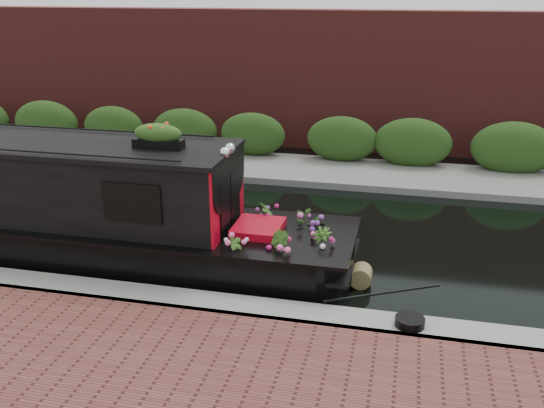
# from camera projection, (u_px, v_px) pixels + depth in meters

# --- Properties ---
(ground) EXTENTS (80.00, 80.00, 0.00)m
(ground) POSITION_uv_depth(u_px,v_px,m) (197.00, 227.00, 12.41)
(ground) COLOR black
(ground) RESTS_ON ground
(near_bank_coping) EXTENTS (40.00, 0.60, 0.50)m
(near_bank_coping) POSITION_uv_depth(u_px,v_px,m) (124.00, 305.00, 9.39)
(near_bank_coping) COLOR gray
(near_bank_coping) RESTS_ON ground
(far_bank_path) EXTENTS (40.00, 2.40, 0.34)m
(far_bank_path) POSITION_uv_depth(u_px,v_px,m) (250.00, 169.00, 16.25)
(far_bank_path) COLOR slate
(far_bank_path) RESTS_ON ground
(far_hedge) EXTENTS (40.00, 1.10, 2.80)m
(far_hedge) POSITION_uv_depth(u_px,v_px,m) (258.00, 160.00, 17.08)
(far_hedge) COLOR #224115
(far_hedge) RESTS_ON ground
(far_brick_wall) EXTENTS (40.00, 1.00, 8.00)m
(far_brick_wall) POSITION_uv_depth(u_px,v_px,m) (275.00, 143.00, 19.00)
(far_brick_wall) COLOR maroon
(far_brick_wall) RESTS_ON ground
(narrowboat) EXTENTS (11.76, 2.06, 2.77)m
(narrowboat) POSITION_uv_depth(u_px,v_px,m) (18.00, 209.00, 11.07)
(narrowboat) COLOR black
(narrowboat) RESTS_ON ground
(rope_fender) EXTENTS (0.35, 0.37, 0.35)m
(rope_fender) POSITION_uv_depth(u_px,v_px,m) (361.00, 276.00, 9.96)
(rope_fender) COLOR olive
(rope_fender) RESTS_ON ground
(coiled_mooring_rope) EXTENTS (0.41, 0.41, 0.12)m
(coiled_mooring_rope) POSITION_uv_depth(u_px,v_px,m) (410.00, 322.00, 8.35)
(coiled_mooring_rope) COLOR black
(coiled_mooring_rope) RESTS_ON near_bank_coping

